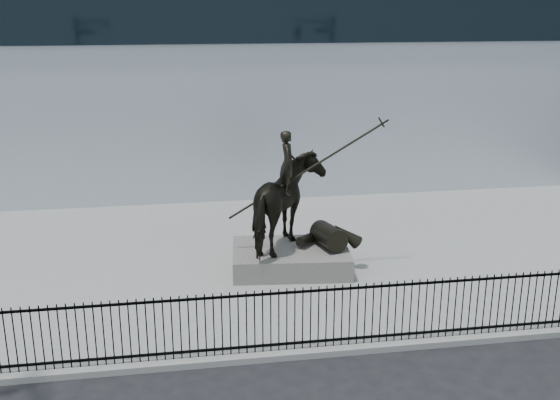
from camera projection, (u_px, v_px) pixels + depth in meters
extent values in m
plane|color=black|center=(289.00, 387.00, 13.59)|extent=(120.00, 120.00, 0.00)
cube|color=gray|center=(250.00, 259.00, 20.18)|extent=(30.00, 12.00, 0.15)
cube|color=silver|center=(216.00, 72.00, 31.18)|extent=(44.00, 14.00, 9.00)
cube|color=black|center=(280.00, 344.00, 14.68)|extent=(22.00, 0.05, 0.05)
cube|color=black|center=(280.00, 293.00, 14.32)|extent=(22.00, 0.05, 0.05)
cube|color=black|center=(280.00, 320.00, 14.51)|extent=(22.00, 0.03, 1.50)
cube|color=#504D49|center=(291.00, 258.00, 19.17)|extent=(3.59, 2.66, 0.63)
imported|color=black|center=(291.00, 204.00, 18.69)|extent=(2.55, 2.89, 2.68)
imported|color=black|center=(287.00, 163.00, 18.33)|extent=(0.50, 0.70, 1.81)
cylinder|color=black|center=(304.00, 172.00, 18.44)|extent=(4.30, 0.52, 2.73)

